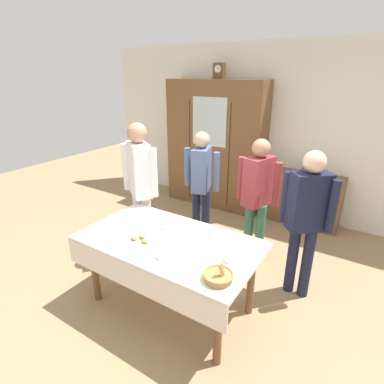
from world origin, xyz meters
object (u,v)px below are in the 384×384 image
object	(u,v)px
tea_cup_front_edge	(161,256)
person_near_right_end	(258,191)
tea_cup_near_left	(213,231)
spoon_mid_right	(253,245)
spoon_back_edge	(180,238)
wall_cabinet	(215,146)
person_by_cabinet	(140,179)
person_behind_table_left	(307,213)
mantel_clock	(219,71)
bread_basket	(218,276)
tea_cup_far_left	(166,227)
spoon_far_right	(204,259)
bookshelf_low	(303,199)
pastry_plate	(139,241)
dining_table	(167,251)
person_behind_table_right	(201,178)
tea_cup_near_right	(229,259)
book_stack	(307,171)

from	to	relation	value
tea_cup_front_edge	person_near_right_end	world-z (taller)	person_near_right_end
tea_cup_near_left	spoon_mid_right	distance (m)	0.42
spoon_back_edge	spoon_mid_right	size ratio (longest dim) A/B	1.00
wall_cabinet	person_by_cabinet	bearing A→B (deg)	-88.32
person_behind_table_left	spoon_back_edge	bearing A→B (deg)	-139.23
mantel_clock	tea_cup_near_left	world-z (taller)	mantel_clock
mantel_clock	spoon_mid_right	xyz separation A→B (m)	(1.57, -2.22, -1.49)
tea_cup_front_edge	person_behind_table_left	bearing A→B (deg)	52.99
person_by_cabinet	bread_basket	bearing A→B (deg)	-29.20
mantel_clock	person_near_right_end	xyz separation A→B (m)	(1.25, -1.32, -1.32)
tea_cup_near_left	person_by_cabinet	size ratio (longest dim) A/B	0.08
mantel_clock	person_near_right_end	distance (m)	2.25
tea_cup_far_left	spoon_far_right	world-z (taller)	tea_cup_far_left
wall_cabinet	bookshelf_low	xyz separation A→B (m)	(1.55, 0.05, -0.67)
person_near_right_end	spoon_mid_right	bearing A→B (deg)	-70.37
tea_cup_near_left	pastry_plate	bearing A→B (deg)	-134.29
person_near_right_end	dining_table	bearing A→B (deg)	-107.01
bread_basket	person_by_cabinet	xyz separation A→B (m)	(-1.51, 0.84, 0.25)
bread_basket	person_by_cabinet	size ratio (longest dim) A/B	0.14
pastry_plate	person_near_right_end	xyz separation A→B (m)	(0.59, 1.42, 0.16)
tea_cup_near_left	pastry_plate	size ratio (longest dim) A/B	0.46
person_behind_table_right	spoon_far_right	bearing A→B (deg)	-58.37
person_behind_table_left	person_behind_table_right	size ratio (longest dim) A/B	1.02
dining_table	bread_basket	world-z (taller)	bread_basket
tea_cup_far_left	spoon_mid_right	distance (m)	0.87
spoon_back_edge	spoon_far_right	bearing A→B (deg)	-25.46
mantel_clock	spoon_mid_right	bearing A→B (deg)	-54.63
bread_basket	person_by_cabinet	distance (m)	1.75
person_by_cabinet	person_behind_table_right	world-z (taller)	person_by_cabinet
tea_cup_near_left	tea_cup_front_edge	distance (m)	0.63
person_behind_table_right	bookshelf_low	bearing A→B (deg)	50.35
bread_basket	person_near_right_end	distance (m)	1.54
wall_cabinet	person_by_cabinet	world-z (taller)	wall_cabinet
wall_cabinet	tea_cup_near_right	bearing A→B (deg)	-59.25
spoon_far_right	person_by_cabinet	world-z (taller)	person_by_cabinet
tea_cup_far_left	spoon_mid_right	xyz separation A→B (m)	(0.85, 0.19, -0.02)
person_behind_table_left	dining_table	bearing A→B (deg)	-137.95
tea_cup_far_left	person_behind_table_left	xyz separation A→B (m)	(1.17, 0.75, 0.16)
dining_table	person_behind_table_right	xyz separation A→B (m)	(-0.43, 1.34, 0.27)
pastry_plate	bread_basket	bearing A→B (deg)	-5.93
pastry_plate	tea_cup_front_edge	bearing A→B (deg)	-16.86
tea_cup_near_left	book_stack	bearing A→B (deg)	81.02
wall_cabinet	person_behind_table_left	xyz separation A→B (m)	(1.93, -1.66, -0.12)
book_stack	person_by_cabinet	world-z (taller)	person_by_cabinet
dining_table	person_near_right_end	size ratio (longest dim) A/B	1.09
spoon_back_edge	tea_cup_front_edge	bearing A→B (deg)	-80.07
person_behind_table_left	tea_cup_near_left	bearing A→B (deg)	-142.05
tea_cup_front_edge	wall_cabinet	bearing A→B (deg)	109.98
person_near_right_end	tea_cup_front_edge	bearing A→B (deg)	-99.42
bread_basket	spoon_back_edge	world-z (taller)	bread_basket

